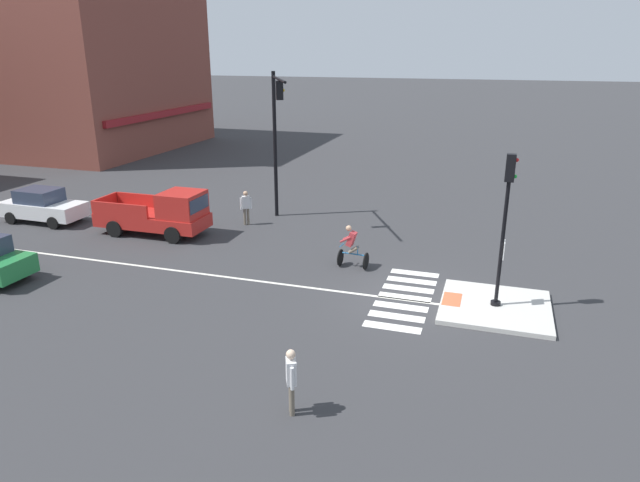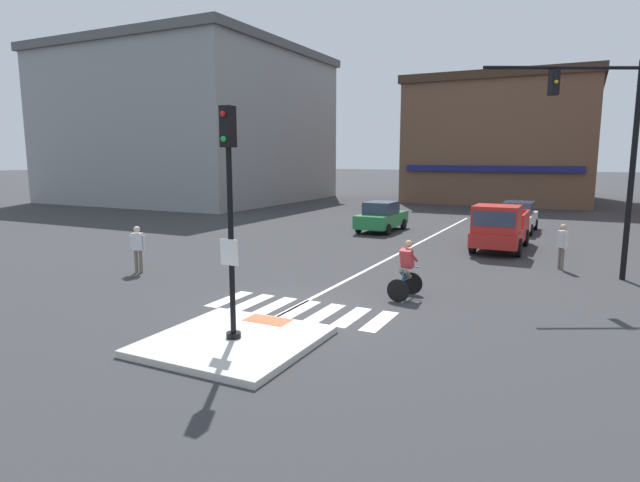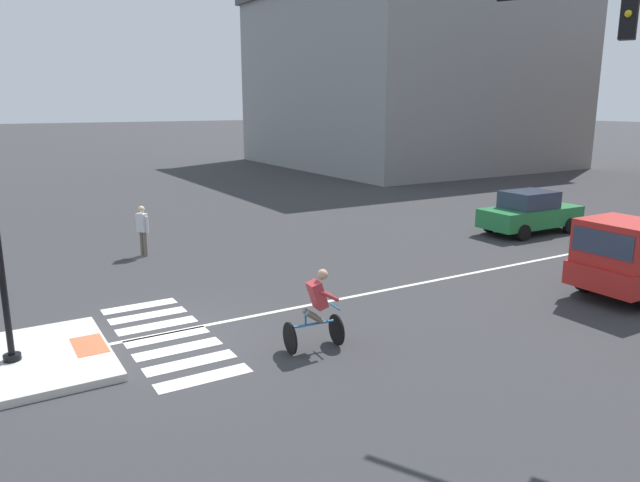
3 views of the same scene
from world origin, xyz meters
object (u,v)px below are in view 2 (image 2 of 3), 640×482
(signal_pole, at_px, (230,202))
(pedestrian_at_curb_left, at_px, (138,245))
(pickup_truck_red_eastbound_far, at_px, (500,229))
(cyclist, at_px, (406,268))
(traffic_light_mast, at_px, (607,139))
(car_white_eastbound_distant, at_px, (518,217))
(car_green_westbound_distant, at_px, (382,217))
(pedestrian_waiting_far_side, at_px, (562,243))

(signal_pole, xyz_separation_m, pedestrian_at_curb_left, (-7.26, 4.40, -2.14))
(pickup_truck_red_eastbound_far, relative_size, cyclist, 3.04)
(signal_pole, xyz_separation_m, pickup_truck_red_eastbound_far, (3.50, 14.69, -2.14))
(signal_pole, relative_size, traffic_light_mast, 0.70)
(cyclist, bearing_deg, car_white_eastbound_distant, 85.23)
(car_green_westbound_distant, distance_m, car_white_eastbound_distant, 7.44)
(car_green_westbound_distant, relative_size, pickup_truck_red_eastbound_far, 0.81)
(car_white_eastbound_distant, relative_size, pedestrian_at_curb_left, 2.47)
(pedestrian_waiting_far_side, bearing_deg, car_white_eastbound_distant, 104.76)
(signal_pole, xyz_separation_m, cyclist, (2.20, 5.44, -2.25))
(signal_pole, xyz_separation_m, traffic_light_mast, (7.18, 10.46, 1.49))
(car_white_eastbound_distant, relative_size, pickup_truck_red_eastbound_far, 0.81)
(traffic_light_mast, relative_size, car_green_westbound_distant, 1.71)
(car_white_eastbound_distant, bearing_deg, pickup_truck_red_eastbound_far, -90.21)
(pedestrian_waiting_far_side, bearing_deg, signal_pole, -117.49)
(car_green_westbound_distant, height_order, pickup_truck_red_eastbound_far, pickup_truck_red_eastbound_far)
(car_green_westbound_distant, height_order, pedestrian_waiting_far_side, pedestrian_waiting_far_side)
(car_green_westbound_distant, bearing_deg, pickup_truck_red_eastbound_far, -27.46)
(traffic_light_mast, xyz_separation_m, car_green_westbound_distant, (-10.36, 7.70, -3.81))
(pedestrian_at_curb_left, distance_m, pedestrian_waiting_far_side, 15.19)
(signal_pole, relative_size, cyclist, 2.94)
(car_white_eastbound_distant, xyz_separation_m, pickup_truck_red_eastbound_far, (-0.02, -6.68, 0.17))
(signal_pole, bearing_deg, pickup_truck_red_eastbound_far, 76.59)
(signal_pole, xyz_separation_m, car_green_westbound_distant, (-3.18, 18.16, -2.31))
(signal_pole, height_order, pedestrian_waiting_far_side, signal_pole)
(traffic_light_mast, height_order, car_white_eastbound_distant, traffic_light_mast)
(car_green_westbound_distant, height_order, pedestrian_at_curb_left, pedestrian_at_curb_left)
(signal_pole, height_order, pedestrian_at_curb_left, signal_pole)
(car_white_eastbound_distant, relative_size, pedestrian_waiting_far_side, 2.47)
(pickup_truck_red_eastbound_far, bearing_deg, car_green_westbound_distant, 152.54)
(signal_pole, bearing_deg, traffic_light_mast, 55.54)
(pickup_truck_red_eastbound_far, distance_m, cyclist, 9.34)
(cyclist, relative_size, pedestrian_at_curb_left, 1.01)
(car_green_westbound_distant, distance_m, pedestrian_at_curb_left, 14.35)
(pedestrian_at_curb_left, bearing_deg, pickup_truck_red_eastbound_far, 43.71)
(pedestrian_at_curb_left, xyz_separation_m, pedestrian_waiting_far_side, (13.34, 7.28, 0.00))
(car_green_westbound_distant, xyz_separation_m, cyclist, (5.38, -12.72, 0.06))
(pickup_truck_red_eastbound_far, bearing_deg, signal_pole, -103.41)
(cyclist, bearing_deg, pedestrian_at_curb_left, -173.72)
(cyclist, xyz_separation_m, pedestrian_waiting_far_side, (3.88, 6.24, 0.11))
(pickup_truck_red_eastbound_far, height_order, pedestrian_at_curb_left, pickup_truck_red_eastbound_far)
(pickup_truck_red_eastbound_far, bearing_deg, traffic_light_mast, -48.98)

